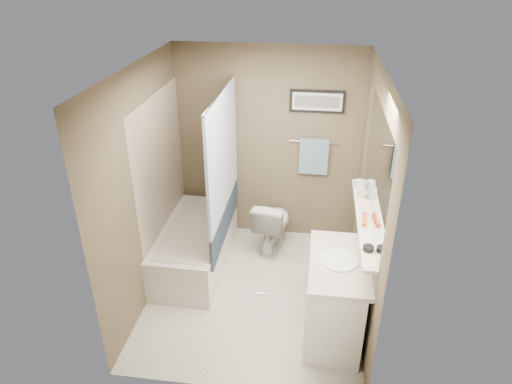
# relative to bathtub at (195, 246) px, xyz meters

# --- Properties ---
(ground) EXTENTS (2.50, 2.50, 0.00)m
(ground) POSITION_rel_bathtub_xyz_m (0.75, -0.41, -0.25)
(ground) COLOR silver
(ground) RESTS_ON ground
(ceiling) EXTENTS (2.20, 2.50, 0.04)m
(ceiling) POSITION_rel_bathtub_xyz_m (0.75, -0.41, 2.13)
(ceiling) COLOR silver
(ceiling) RESTS_ON wall_back
(wall_back) EXTENTS (2.20, 0.04, 2.40)m
(wall_back) POSITION_rel_bathtub_xyz_m (0.75, 0.82, 0.95)
(wall_back) COLOR brown
(wall_back) RESTS_ON ground
(wall_front) EXTENTS (2.20, 0.04, 2.40)m
(wall_front) POSITION_rel_bathtub_xyz_m (0.75, -1.64, 0.95)
(wall_front) COLOR brown
(wall_front) RESTS_ON ground
(wall_left) EXTENTS (0.04, 2.50, 2.40)m
(wall_left) POSITION_rel_bathtub_xyz_m (-0.33, -0.41, 0.95)
(wall_left) COLOR brown
(wall_left) RESTS_ON ground
(wall_right) EXTENTS (0.04, 2.50, 2.40)m
(wall_right) POSITION_rel_bathtub_xyz_m (1.83, -0.41, 0.95)
(wall_right) COLOR brown
(wall_right) RESTS_ON ground
(tile_surround) EXTENTS (0.02, 1.55, 2.00)m
(tile_surround) POSITION_rel_bathtub_xyz_m (-0.34, 0.09, 0.75)
(tile_surround) COLOR beige
(tile_surround) RESTS_ON wall_left
(curtain_rod) EXTENTS (0.02, 1.55, 0.02)m
(curtain_rod) POSITION_rel_bathtub_xyz_m (0.35, 0.09, 1.80)
(curtain_rod) COLOR silver
(curtain_rod) RESTS_ON wall_left
(curtain_upper) EXTENTS (0.03, 1.45, 1.28)m
(curtain_upper) POSITION_rel_bathtub_xyz_m (0.35, 0.09, 1.15)
(curtain_upper) COLOR white
(curtain_upper) RESTS_ON curtain_rod
(curtain_lower) EXTENTS (0.03, 1.45, 0.36)m
(curtain_lower) POSITION_rel_bathtub_xyz_m (0.35, 0.09, 0.33)
(curtain_lower) COLOR #273649
(curtain_lower) RESTS_ON curtain_rod
(mirror) EXTENTS (0.02, 1.60, 1.00)m
(mirror) POSITION_rel_bathtub_xyz_m (1.84, -0.56, 1.37)
(mirror) COLOR silver
(mirror) RESTS_ON wall_right
(shelf) EXTENTS (0.12, 1.60, 0.03)m
(shelf) POSITION_rel_bathtub_xyz_m (1.79, -0.56, 0.85)
(shelf) COLOR silver
(shelf) RESTS_ON wall_right
(towel_bar) EXTENTS (0.60, 0.02, 0.02)m
(towel_bar) POSITION_rel_bathtub_xyz_m (1.30, 0.80, 1.05)
(towel_bar) COLOR silver
(towel_bar) RESTS_ON wall_back
(towel) EXTENTS (0.34, 0.05, 0.44)m
(towel) POSITION_rel_bathtub_xyz_m (1.30, 0.78, 0.87)
(towel) COLOR #96C7DB
(towel) RESTS_ON towel_bar
(art_frame) EXTENTS (0.62, 0.02, 0.26)m
(art_frame) POSITION_rel_bathtub_xyz_m (1.30, 0.82, 1.53)
(art_frame) COLOR black
(art_frame) RESTS_ON wall_back
(art_mat) EXTENTS (0.56, 0.00, 0.20)m
(art_mat) POSITION_rel_bathtub_xyz_m (1.30, 0.81, 1.53)
(art_mat) COLOR white
(art_mat) RESTS_ON art_frame
(art_image) EXTENTS (0.50, 0.00, 0.13)m
(art_image) POSITION_rel_bathtub_xyz_m (1.30, 0.80, 1.53)
(art_image) COLOR #595959
(art_image) RESTS_ON art_mat
(door) EXTENTS (0.80, 0.02, 2.00)m
(door) POSITION_rel_bathtub_xyz_m (1.30, -1.65, 0.75)
(door) COLOR silver
(door) RESTS_ON wall_front
(door_handle) EXTENTS (0.10, 0.02, 0.02)m
(door_handle) POSITION_rel_bathtub_xyz_m (0.97, -1.60, 0.75)
(door_handle) COLOR silver
(door_handle) RESTS_ON door
(bathtub) EXTENTS (0.72, 1.51, 0.50)m
(bathtub) POSITION_rel_bathtub_xyz_m (0.00, 0.00, 0.00)
(bathtub) COLOR white
(bathtub) RESTS_ON ground
(tub_rim) EXTENTS (0.56, 1.36, 0.02)m
(tub_rim) POSITION_rel_bathtub_xyz_m (-0.00, 0.00, 0.25)
(tub_rim) COLOR beige
(tub_rim) RESTS_ON bathtub
(toilet) EXTENTS (0.49, 0.72, 0.68)m
(toilet) POSITION_rel_bathtub_xyz_m (0.86, 0.48, 0.09)
(toilet) COLOR silver
(toilet) RESTS_ON ground
(vanity) EXTENTS (0.58, 0.94, 0.80)m
(vanity) POSITION_rel_bathtub_xyz_m (1.60, -0.89, 0.15)
(vanity) COLOR white
(vanity) RESTS_ON ground
(countertop) EXTENTS (0.54, 0.96, 0.04)m
(countertop) POSITION_rel_bathtub_xyz_m (1.59, -0.89, 0.57)
(countertop) COLOR beige
(countertop) RESTS_ON vanity
(sink_basin) EXTENTS (0.34, 0.34, 0.01)m
(sink_basin) POSITION_rel_bathtub_xyz_m (1.58, -0.89, 0.60)
(sink_basin) COLOR white
(sink_basin) RESTS_ON countertop
(faucet_spout) EXTENTS (0.02, 0.02, 0.10)m
(faucet_spout) POSITION_rel_bathtub_xyz_m (1.78, -0.89, 0.64)
(faucet_spout) COLOR silver
(faucet_spout) RESTS_ON countertop
(faucet_knob) EXTENTS (0.05, 0.05, 0.05)m
(faucet_knob) POSITION_rel_bathtub_xyz_m (1.78, -0.79, 0.62)
(faucet_knob) COLOR silver
(faucet_knob) RESTS_ON countertop
(candle_bowl_near) EXTENTS (0.09, 0.09, 0.04)m
(candle_bowl_near) POSITION_rel_bathtub_xyz_m (1.79, -1.09, 0.89)
(candle_bowl_near) COLOR black
(candle_bowl_near) RESTS_ON shelf
(hair_brush_front) EXTENTS (0.06, 0.22, 0.04)m
(hair_brush_front) POSITION_rel_bathtub_xyz_m (1.79, -0.63, 0.89)
(hair_brush_front) COLOR #EA4C21
(hair_brush_front) RESTS_ON shelf
(pink_comb) EXTENTS (0.05, 0.16, 0.01)m
(pink_comb) POSITION_rel_bathtub_xyz_m (1.79, -0.34, 0.87)
(pink_comb) COLOR pink
(pink_comb) RESTS_ON shelf
(glass_jar) EXTENTS (0.08, 0.08, 0.10)m
(glass_jar) POSITION_rel_bathtub_xyz_m (1.79, 0.01, 0.92)
(glass_jar) COLOR silver
(glass_jar) RESTS_ON shelf
(soap_bottle) EXTENTS (0.08, 0.08, 0.16)m
(soap_bottle) POSITION_rel_bathtub_xyz_m (1.79, -0.17, 0.94)
(soap_bottle) COLOR #999999
(soap_bottle) RESTS_ON shelf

